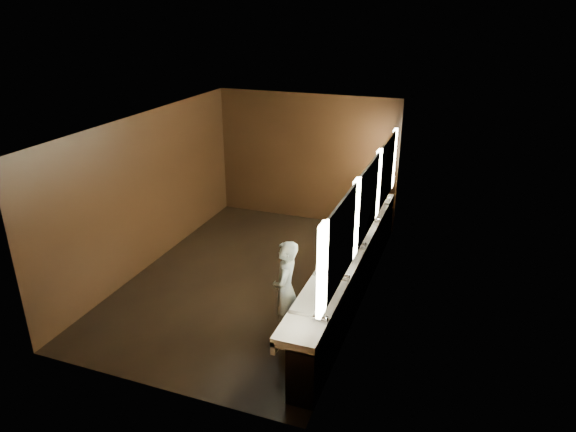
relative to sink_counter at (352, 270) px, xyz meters
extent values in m
plane|color=black|center=(-1.79, 0.00, -0.50)|extent=(6.00, 6.00, 0.00)
cube|color=#2D2D2B|center=(-1.79, 0.00, 2.30)|extent=(4.00, 6.00, 0.02)
cube|color=black|center=(-1.79, 3.00, 0.90)|extent=(4.00, 0.02, 2.80)
cube|color=black|center=(-1.79, -3.00, 0.90)|extent=(4.00, 0.02, 2.80)
cube|color=black|center=(-3.79, 0.00, 0.90)|extent=(0.02, 6.00, 2.80)
cube|color=black|center=(0.21, 0.00, 0.90)|extent=(0.02, 6.00, 2.80)
cube|color=black|center=(0.03, 0.00, -0.09)|extent=(0.36, 5.40, 0.81)
cube|color=silver|center=(-0.07, 0.00, 0.35)|extent=(0.55, 5.40, 0.12)
cube|color=silver|center=(-0.31, 0.00, 0.27)|extent=(0.06, 5.40, 0.18)
cylinder|color=silver|center=(0.12, -2.20, 0.49)|extent=(0.18, 0.04, 0.04)
cylinder|color=silver|center=(0.12, -1.10, 0.49)|extent=(0.18, 0.04, 0.04)
cylinder|color=silver|center=(0.12, 0.00, 0.49)|extent=(0.18, 0.04, 0.04)
cylinder|color=silver|center=(0.12, 1.10, 0.49)|extent=(0.18, 0.04, 0.04)
cylinder|color=silver|center=(0.12, 2.20, 0.49)|extent=(0.18, 0.04, 0.04)
cube|color=#FFF9CF|center=(0.18, -2.40, 1.25)|extent=(0.06, 0.22, 1.15)
cube|color=white|center=(0.19, -1.60, 1.25)|extent=(0.03, 1.32, 1.15)
cube|color=#FFF9CF|center=(0.18, -0.80, 1.25)|extent=(0.06, 0.23, 1.15)
cube|color=white|center=(0.19, 0.00, 1.25)|extent=(0.03, 1.32, 1.15)
cube|color=#FFF9CF|center=(0.18, 0.80, 1.25)|extent=(0.06, 0.23, 1.15)
cube|color=white|center=(0.19, 1.60, 1.25)|extent=(0.03, 1.32, 1.15)
cube|color=#FFF9CF|center=(0.18, 2.40, 1.25)|extent=(0.06, 0.22, 1.15)
imported|color=#7F9BBE|center=(-0.65, -1.36, 0.25)|extent=(0.44, 0.59, 1.50)
cylinder|color=black|center=(-0.22, -0.52, -0.25)|extent=(0.37, 0.37, 0.50)
camera|label=1|loc=(1.57, -7.29, 4.02)|focal=32.00mm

